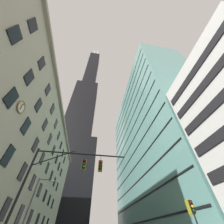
% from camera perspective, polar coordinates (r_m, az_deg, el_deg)
% --- Properties ---
extents(station_building, '(17.47, 56.13, 25.85)m').
position_cam_1_polar(station_building, '(36.13, -40.20, -16.54)').
color(station_building, '#B2A88E').
rests_on(station_building, ground).
extents(dark_skyscraper, '(29.93, 29.93, 228.27)m').
position_cam_1_polar(dark_skyscraper, '(106.84, -14.41, -5.47)').
color(dark_skyscraper, black).
rests_on(dark_skyscraper, ground).
extents(glass_office_midrise, '(15.13, 48.56, 53.08)m').
position_cam_1_polar(glass_office_midrise, '(49.52, 16.41, -12.55)').
color(glass_office_midrise, slate).
rests_on(glass_office_midrise, ground).
extents(traffic_signal_mast, '(9.16, 0.63, 8.07)m').
position_cam_1_polar(traffic_signal_mast, '(13.85, -19.28, -24.64)').
color(traffic_signal_mast, black).
rests_on(traffic_signal_mast, sidewalk_left).
extents(traffic_light_near_right, '(0.40, 0.63, 3.89)m').
position_cam_1_polar(traffic_light_near_right, '(15.30, 32.31, -33.31)').
color(traffic_light_near_right, black).
rests_on(traffic_light_near_right, sidewalk_right).
extents(street_lamppost, '(2.08, 0.32, 7.03)m').
position_cam_1_polar(street_lamppost, '(20.45, -32.07, -31.75)').
color(street_lamppost, '#47474C').
rests_on(street_lamppost, sidewalk_left).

